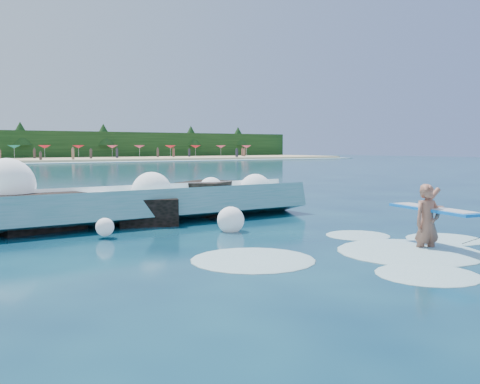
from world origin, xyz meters
The scene contains 6 objects.
ground centered at (0.00, 0.00, 0.00)m, with size 200.00×200.00×0.00m, color #07233D.
breaking_wave centered at (-1.66, 6.55, 0.48)m, with size 16.09×2.59×1.39m.
rock_cluster centered at (0.43, 6.61, 0.41)m, with size 8.13×3.24×1.30m.
surfer_with_board centered at (4.34, -1.30, 0.66)m, with size 1.17×2.95×1.78m.
wave_spray centered at (-2.03, 6.53, 0.94)m, with size 14.75×4.90×2.05m.
surf_foam centered at (3.22, -0.90, 0.00)m, with size 8.67×5.47×0.16m.
Camera 1 is at (-5.74, -8.70, 2.30)m, focal length 40.00 mm.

